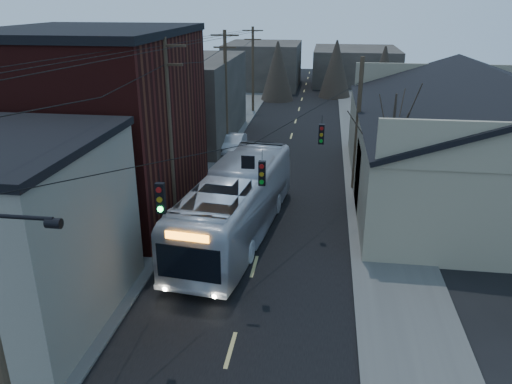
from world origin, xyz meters
TOP-DOWN VIEW (x-y plane):
  - road_surface at (0.00, 30.00)m, footprint 9.00×110.00m
  - sidewalk_left at (-6.50, 30.00)m, footprint 4.00×110.00m
  - sidewalk_right at (6.50, 30.00)m, footprint 4.00×110.00m
  - building_brick at (-10.00, 20.00)m, footprint 10.00×12.00m
  - building_left_far at (-9.50, 36.00)m, footprint 9.00×14.00m
  - warehouse at (13.00, 25.00)m, footprint 16.16×20.60m
  - building_far_left at (-6.00, 65.00)m, footprint 10.00×12.00m
  - building_far_right at (7.00, 70.00)m, footprint 12.00×14.00m
  - bare_tree at (6.50, 20.00)m, footprint 0.40×0.40m
  - utility_lines at (-3.11, 24.14)m, footprint 11.24×45.28m
  - bus at (-1.39, 17.10)m, footprint 4.65×13.62m
  - parked_car at (-4.30, 32.60)m, footprint 1.48×4.11m

SIDE VIEW (x-z plane):
  - road_surface at x=0.00m, z-range 0.00..0.02m
  - sidewalk_left at x=-6.50m, z-range 0.00..0.12m
  - sidewalk_right at x=6.50m, z-range 0.00..0.12m
  - parked_car at x=-4.30m, z-range 0.00..1.35m
  - bus at x=-1.39m, z-range 0.00..3.72m
  - building_far_right at x=7.00m, z-range 0.00..5.00m
  - warehouse at x=13.00m, z-range -1.17..6.56m
  - building_far_left at x=-6.00m, z-range 0.00..6.00m
  - building_left_far at x=-9.50m, z-range 0.00..7.00m
  - bare_tree at x=6.50m, z-range 0.00..7.20m
  - utility_lines at x=-3.11m, z-range -0.30..10.20m
  - building_brick at x=-10.00m, z-range 0.00..10.00m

